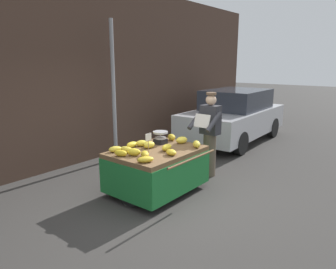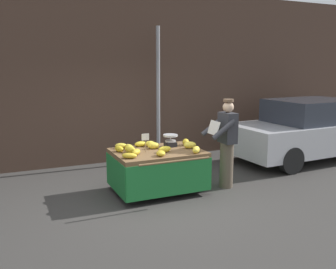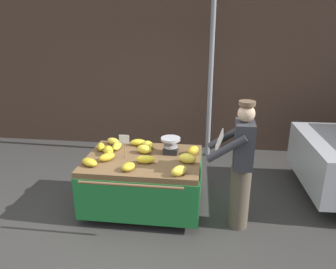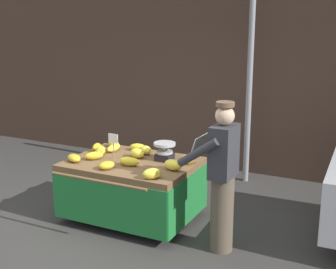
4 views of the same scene
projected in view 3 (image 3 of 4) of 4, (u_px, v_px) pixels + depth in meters
name	position (u px, v px, depth m)	size (l,w,h in m)	color
ground_plane	(129.00, 222.00, 4.46)	(60.00, 60.00, 0.00)	#383533
back_wall	(161.00, 48.00, 6.59)	(16.00, 0.24, 4.15)	#473328
street_pole	(211.00, 76.00, 6.11)	(0.09, 0.09, 3.24)	gray
banana_cart	(143.00, 171.00, 4.63)	(1.62, 1.38, 0.79)	brown
weighing_scale	(171.00, 145.00, 4.68)	(0.28, 0.28, 0.23)	black
price_sign	(124.00, 141.00, 4.47)	(0.14, 0.01, 0.34)	#997A51
banana_bunch_0	(113.00, 141.00, 5.02)	(0.12, 0.23, 0.10)	yellow
banana_bunch_1	(187.00, 158.00, 4.38)	(0.15, 0.24, 0.13)	yellow
banana_bunch_2	(89.00, 162.00, 4.31)	(0.15, 0.26, 0.09)	gold
banana_bunch_3	(138.00, 142.00, 4.98)	(0.13, 0.24, 0.10)	yellow
banana_bunch_4	(117.00, 146.00, 4.85)	(0.12, 0.29, 0.10)	yellow
banana_bunch_5	(108.00, 151.00, 4.64)	(0.13, 0.23, 0.12)	yellow
banana_bunch_6	(193.00, 150.00, 4.65)	(0.13, 0.21, 0.13)	gold
banana_bunch_7	(101.00, 147.00, 4.80)	(0.11, 0.22, 0.11)	gold
banana_bunch_8	(179.00, 171.00, 4.03)	(0.12, 0.23, 0.13)	yellow
banana_bunch_9	(128.00, 167.00, 4.17)	(0.15, 0.21, 0.10)	gold
banana_bunch_10	(146.00, 159.00, 4.37)	(0.12, 0.26, 0.11)	yellow
banana_bunch_11	(144.00, 149.00, 4.69)	(0.14, 0.22, 0.12)	yellow
banana_bunch_12	(107.00, 157.00, 4.45)	(0.13, 0.24, 0.11)	gold
banana_bunch_13	(148.00, 145.00, 4.87)	(0.14, 0.22, 0.11)	yellow
vendor_person	(241.00, 166.00, 4.11)	(0.59, 0.52, 1.71)	brown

